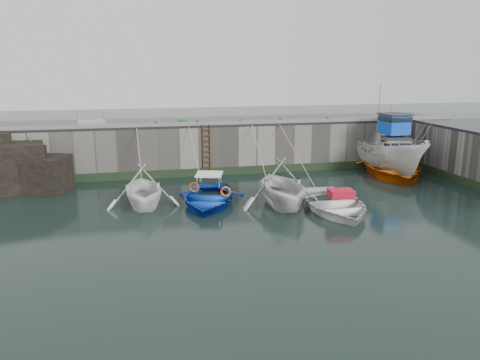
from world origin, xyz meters
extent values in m
plane|color=black|center=(0.00, 0.00, 0.00)|extent=(120.00, 120.00, 0.00)
cube|color=slate|center=(0.00, 12.50, 1.50)|extent=(30.00, 5.00, 3.00)
cube|color=black|center=(0.00, 12.50, 3.08)|extent=(30.00, 5.00, 0.16)
cube|color=slate|center=(0.00, 10.15, 3.26)|extent=(30.00, 0.30, 0.20)
cube|color=black|center=(0.00, 9.96, 0.25)|extent=(30.00, 0.08, 0.50)
cube|color=black|center=(-13.00, 9.00, 1.30)|extent=(4.05, 3.66, 2.60)
cube|color=black|center=(-11.20, 8.40, 0.95)|extent=(2.96, 2.83, 1.90)
cube|color=black|center=(-12.20, 9.60, 1.15)|extent=(2.01, 1.83, 2.30)
cone|color=#2D591E|center=(-12.60, 8.80, 2.18)|extent=(0.44, 0.44, 0.45)
cone|color=#2D591E|center=(-13.40, 9.30, 2.88)|extent=(0.44, 0.44, 0.45)
cone|color=#2D591E|center=(-11.50, 8.20, 1.68)|extent=(0.44, 0.44, 0.45)
cone|color=#2D591E|center=(-12.00, 9.80, 2.58)|extent=(0.44, 0.44, 0.45)
cylinder|color=#3F1E0F|center=(-2.22, 9.92, 1.60)|extent=(0.07, 0.07, 3.20)
cylinder|color=#3F1E0F|center=(-1.78, 9.92, 1.60)|extent=(0.07, 0.07, 3.20)
cube|color=#3F1E0F|center=(-2.00, 9.90, 0.25)|extent=(0.44, 0.06, 0.05)
cube|color=#3F1E0F|center=(-2.00, 9.90, 0.58)|extent=(0.44, 0.06, 0.05)
cube|color=#3F1E0F|center=(-2.00, 9.90, 0.91)|extent=(0.44, 0.06, 0.05)
cube|color=#3F1E0F|center=(-2.00, 9.90, 1.24)|extent=(0.44, 0.06, 0.05)
cube|color=#3F1E0F|center=(-2.00, 9.90, 1.57)|extent=(0.44, 0.06, 0.05)
cube|color=#3F1E0F|center=(-2.00, 9.90, 1.90)|extent=(0.44, 0.06, 0.05)
cube|color=#3F1E0F|center=(-2.00, 9.90, 2.23)|extent=(0.44, 0.06, 0.05)
cube|color=#3F1E0F|center=(-2.00, 9.90, 2.56)|extent=(0.44, 0.06, 0.05)
cube|color=#3F1E0F|center=(-2.00, 9.90, 2.89)|extent=(0.44, 0.06, 0.05)
imported|color=silver|center=(-6.01, 4.35, 0.00)|extent=(4.04, 4.62, 2.35)
imported|color=#0B37AB|center=(-2.83, 4.04, 0.00)|extent=(4.99, 6.06, 1.09)
imported|color=silver|center=(0.62, 2.90, 0.00)|extent=(4.38, 5.06, 2.64)
imported|color=white|center=(2.82, 1.58, 0.00)|extent=(4.43, 5.91, 1.16)
imported|color=silver|center=(9.50, 8.66, 1.09)|extent=(3.30, 7.64, 2.89)
cube|color=blue|center=(9.54, 8.06, 3.14)|extent=(1.50, 1.59, 1.20)
cube|color=black|center=(9.54, 8.06, 3.49)|extent=(1.56, 1.65, 0.28)
cube|color=#262628|center=(9.54, 8.06, 3.78)|extent=(1.71, 1.80, 0.08)
cylinder|color=#A5A8AD|center=(9.42, 9.86, 4.04)|extent=(0.08, 0.08, 3.00)
imported|color=#DA5F0B|center=(9.50, 7.95, 0.40)|extent=(6.95, 8.38, 1.50)
cube|color=silver|center=(9.34, 7.37, 1.75)|extent=(1.76, 1.83, 1.20)
cube|color=black|center=(9.34, 7.37, 2.10)|extent=(1.83, 1.90, 0.28)
cube|color=#262628|center=(9.34, 7.37, 2.39)|extent=(2.00, 2.07, 0.08)
cylinder|color=#A5A8AD|center=(9.83, 9.10, 2.65)|extent=(0.08, 0.08, 3.00)
cube|color=#178033|center=(-3.33, 10.91, 3.32)|extent=(0.67, 0.61, 0.32)
cylinder|color=#A5A8AD|center=(-9.50, 10.60, 3.66)|extent=(0.05, 0.05, 1.00)
cylinder|color=#A5A8AD|center=(-8.00, 10.60, 3.66)|extent=(0.05, 0.05, 1.00)
cylinder|color=#A5A8AD|center=(-8.75, 10.60, 4.12)|extent=(1.50, 0.05, 0.05)
cube|color=gray|center=(-8.75, 11.10, 3.25)|extent=(1.60, 0.35, 0.18)
cube|color=gray|center=(-8.75, 11.45, 3.43)|extent=(1.60, 0.35, 0.18)
cylinder|color=#3F1E0F|center=(-5.00, 10.25, 3.30)|extent=(0.18, 0.18, 0.28)
cylinder|color=#3F1E0F|center=(-2.50, 10.25, 3.30)|extent=(0.18, 0.18, 0.28)
cylinder|color=#3F1E0F|center=(0.20, 10.25, 3.30)|extent=(0.18, 0.18, 0.28)
cylinder|color=#3F1E0F|center=(2.80, 10.25, 3.30)|extent=(0.18, 0.18, 0.28)
cylinder|color=#3F1E0F|center=(6.00, 10.25, 3.30)|extent=(0.18, 0.18, 0.28)
camera|label=1|loc=(-6.19, -18.19, 6.65)|focal=35.00mm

